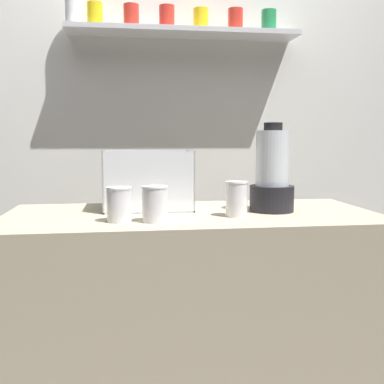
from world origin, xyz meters
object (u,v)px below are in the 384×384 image
at_px(juice_cup_carrot_far_left, 119,206).
at_px(blender_pitcher, 272,176).
at_px(carrot_display_bin, 147,191).
at_px(juice_cup_beet_left, 155,206).
at_px(juice_cup_carrot_middle, 236,201).

bearing_deg(juice_cup_carrot_far_left, blender_pitcher, 14.87).
height_order(carrot_display_bin, juice_cup_carrot_far_left, carrot_display_bin).
distance_m(blender_pitcher, juice_cup_beet_left, 0.50).
xyz_separation_m(blender_pitcher, juice_cup_carrot_far_left, (-0.58, -0.15, -0.08)).
distance_m(blender_pitcher, juice_cup_carrot_middle, 0.21).
bearing_deg(juice_cup_carrot_far_left, juice_cup_beet_left, -10.24).
bearing_deg(juice_cup_carrot_far_left, juice_cup_carrot_middle, 6.86).
bearing_deg(carrot_display_bin, juice_cup_carrot_middle, -34.97).
relative_size(juice_cup_carrot_far_left, juice_cup_beet_left, 0.96).
height_order(carrot_display_bin, juice_cup_carrot_middle, carrot_display_bin).
distance_m(carrot_display_bin, juice_cup_carrot_middle, 0.38).
relative_size(carrot_display_bin, blender_pitcher, 1.02).
bearing_deg(carrot_display_bin, blender_pitcher, -13.56).
relative_size(carrot_display_bin, juice_cup_beet_left, 2.83).
distance_m(carrot_display_bin, blender_pitcher, 0.50).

